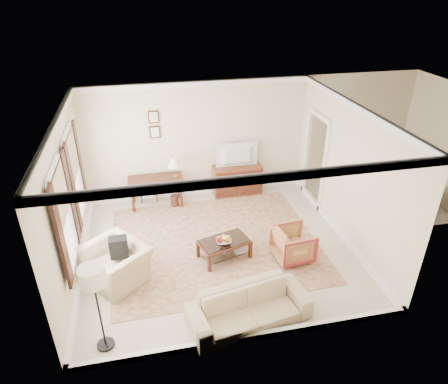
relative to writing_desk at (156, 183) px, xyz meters
name	(u,v)px	position (x,y,z in m)	size (l,w,h in m)	color
room_shell	(217,137)	(1.11, -2.07, 1.87)	(5.51, 5.01, 2.91)	beige
annex_bedroom	(384,187)	(5.60, -0.92, -0.26)	(3.00, 2.70, 2.90)	beige
window_front	(64,217)	(-1.59, -2.77, 0.95)	(0.12, 1.56, 1.80)	#CCB284
window_rear	(75,175)	(-1.59, -1.17, 0.95)	(0.12, 1.56, 1.80)	#CCB284
doorway	(315,161)	(3.82, -0.57, 0.47)	(0.10, 1.12, 2.25)	white
rug	(215,243)	(1.09, -1.90, -0.60)	(4.26, 3.65, 0.01)	maroon
writing_desk	(156,183)	(0.00, 0.00, 0.00)	(1.31, 0.65, 0.71)	#502517
desk_chair	(147,180)	(-0.19, 0.35, -0.08)	(0.45, 0.45, 1.05)	brown
desk_lamp	(175,168)	(0.48, 0.00, 0.36)	(0.32, 0.32, 0.50)	silver
framed_prints	(154,124)	(0.10, 0.40, 1.34)	(0.25, 0.04, 0.68)	#502517
sideboard	(237,180)	(2.07, 0.16, -0.22)	(1.24, 0.48, 0.76)	brown
tv	(238,148)	(2.07, 0.14, 0.66)	(1.01, 0.58, 0.13)	black
coffee_table	(224,245)	(1.18, -2.41, -0.29)	(1.10, 0.82, 0.42)	#502517
fruit_bowl	(224,241)	(1.15, -2.49, -0.14)	(0.42, 0.42, 0.10)	silver
book_a	(218,252)	(1.06, -2.42, -0.44)	(0.28, 0.04, 0.38)	brown
book_b	(233,250)	(1.36, -2.43, -0.44)	(0.28, 0.03, 0.38)	brown
striped_armchair	(293,243)	(2.51, -2.71, -0.23)	(0.72, 0.68, 0.74)	maroon
club_armchair	(115,258)	(-0.90, -2.63, -0.12)	(1.10, 0.72, 0.97)	tan
backpack	(118,246)	(-0.82, -2.60, 0.13)	(0.32, 0.22, 0.40)	black
sofa	(249,303)	(1.22, -4.14, -0.21)	(1.99, 0.58, 0.78)	tan
floor_lamp	(93,282)	(-1.07, -4.17, 0.66)	(0.37, 0.37, 1.52)	black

